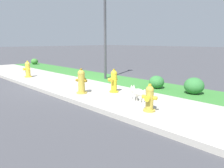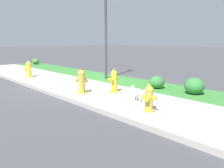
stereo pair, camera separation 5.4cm
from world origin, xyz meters
The scene contains 13 objects.
ground_plane centered at (0.00, 0.00, 0.00)m, with size 120.00×120.00×0.00m, color #424247.
sidewalk_pavement centered at (0.00, 0.00, 0.01)m, with size 18.00×2.48×0.01m, color #ADA89E.
grass_verge centered at (0.00, 2.12, 0.00)m, with size 18.00×1.76×0.01m, color #387A33.
street_curb centered at (0.00, -1.32, 0.06)m, with size 18.00×0.16×0.12m, color #ADA89E.
fire_hydrant_mid_block centered at (4.33, -0.45, 0.32)m, with size 0.38×0.35×0.68m.
fire_hydrant_near_corner centered at (2.31, 0.33, 0.38)m, with size 0.36×0.38×0.78m.
fire_hydrant_far_end centered at (1.70, -0.52, 0.39)m, with size 0.40×0.39×0.81m.
fire_hydrant_at_driveway centered at (-2.63, -0.42, 0.37)m, with size 0.40×0.38×0.77m.
small_white_dog centered at (3.56, 0.04, 0.26)m, with size 0.57×0.25×0.45m.
street_lamp centered at (0.14, 1.93, 3.16)m, with size 0.32×0.32×4.80m.
shrub_bush_near_lamp centered at (2.92, 1.88, 0.23)m, with size 0.54×0.54×0.46m.
shrub_bush_far_verge centered at (4.24, 2.04, 0.26)m, with size 0.62×0.62×0.53m.
shrub_bush_mid_verge centered at (-7.96, 2.34, 0.21)m, with size 0.49×0.49×0.42m.
Camera 1 is at (7.33, -4.58, 1.67)m, focal length 35.00 mm.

